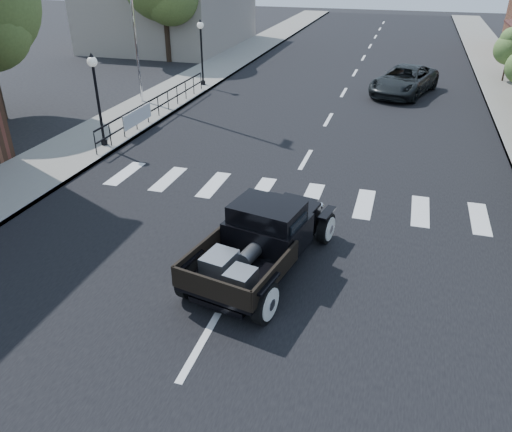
# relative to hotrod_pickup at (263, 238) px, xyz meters

# --- Properties ---
(ground) EXTENTS (120.00, 120.00, 0.00)m
(ground) POSITION_rel_hotrod_pickup_xyz_m (-0.42, 0.11, -0.83)
(ground) COLOR black
(ground) RESTS_ON ground
(road) EXTENTS (14.00, 80.00, 0.02)m
(road) POSITION_rel_hotrod_pickup_xyz_m (-0.42, 15.11, -0.82)
(road) COLOR black
(road) RESTS_ON ground
(road_markings) EXTENTS (12.00, 60.00, 0.06)m
(road_markings) POSITION_rel_hotrod_pickup_xyz_m (-0.42, 10.11, -0.83)
(road_markings) COLOR silver
(road_markings) RESTS_ON ground
(sidewalk_left) EXTENTS (3.00, 80.00, 0.15)m
(sidewalk_left) POSITION_rel_hotrod_pickup_xyz_m (-8.92, 15.11, -0.75)
(sidewalk_left) COLOR gray
(sidewalk_left) RESTS_ON ground
(low_building_left) EXTENTS (10.00, 12.00, 5.00)m
(low_building_left) POSITION_rel_hotrod_pickup_xyz_m (-15.42, 28.11, 1.67)
(low_building_left) COLOR gray
(low_building_left) RESTS_ON ground
(railing) EXTENTS (0.08, 10.00, 1.00)m
(railing) POSITION_rel_hotrod_pickup_xyz_m (-7.72, 10.11, -0.18)
(railing) COLOR black
(railing) RESTS_ON sidewalk_left
(banner) EXTENTS (0.04, 2.20, 0.60)m
(banner) POSITION_rel_hotrod_pickup_xyz_m (-7.64, 8.11, -0.38)
(banner) COLOR silver
(banner) RESTS_ON sidewalk_left
(lamp_post_b) EXTENTS (0.36, 0.36, 3.38)m
(lamp_post_b) POSITION_rel_hotrod_pickup_xyz_m (-8.02, 6.11, 1.01)
(lamp_post_b) COLOR black
(lamp_post_b) RESTS_ON sidewalk_left
(lamp_post_c) EXTENTS (0.36, 0.36, 3.38)m
(lamp_post_c) POSITION_rel_hotrod_pickup_xyz_m (-8.02, 16.11, 1.01)
(lamp_post_c) COLOR black
(lamp_post_c) RESTS_ON sidewalk_left
(small_tree_e) EXTENTS (1.66, 1.66, 2.77)m
(small_tree_e) POSITION_rel_hotrod_pickup_xyz_m (7.88, 21.82, 0.70)
(small_tree_e) COLOR #4B6C31
(small_tree_e) RESTS_ON sidewalk_right
(hotrod_pickup) EXTENTS (3.12, 5.13, 1.66)m
(hotrod_pickup) POSITION_rel_hotrod_pickup_xyz_m (0.00, 0.00, 0.00)
(hotrod_pickup) COLOR black
(hotrod_pickup) RESTS_ON ground
(second_car) EXTENTS (3.75, 5.56, 1.42)m
(second_car) POSITION_rel_hotrod_pickup_xyz_m (2.58, 17.67, -0.12)
(second_car) COLOR black
(second_car) RESTS_ON ground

